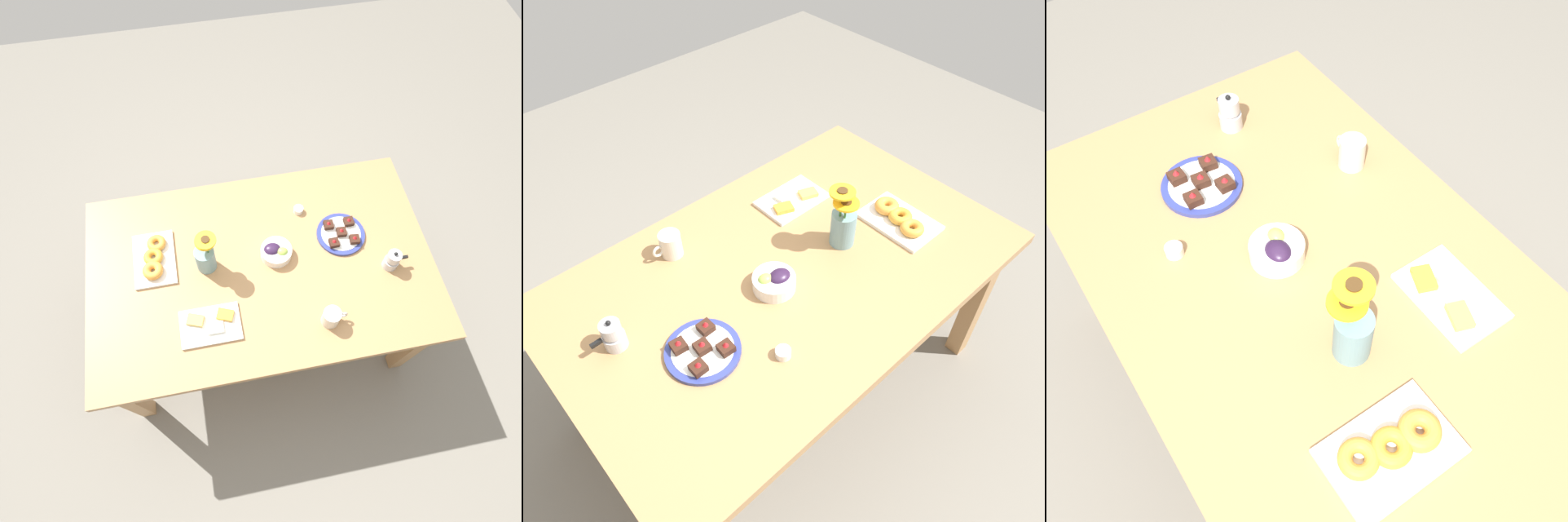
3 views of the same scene
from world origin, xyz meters
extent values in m
plane|color=slate|center=(0.00, 0.00, 0.00)|extent=(6.00, 6.00, 0.00)
cube|color=#A87A4C|center=(0.00, 0.00, 0.72)|extent=(1.60, 1.00, 0.04)
cube|color=#A87A4C|center=(-0.72, -0.42, 0.35)|extent=(0.07, 0.07, 0.70)
cube|color=#A87A4C|center=(0.72, -0.42, 0.35)|extent=(0.07, 0.07, 0.70)
cube|color=#A87A4C|center=(-0.72, 0.42, 0.35)|extent=(0.07, 0.07, 0.70)
cube|color=#A87A4C|center=(0.72, 0.42, 0.35)|extent=(0.07, 0.07, 0.70)
cylinder|color=beige|center=(0.24, -0.32, 0.79)|extent=(0.08, 0.08, 0.09)
cylinder|color=brown|center=(0.24, -0.32, 0.83)|extent=(0.07, 0.07, 0.00)
torus|color=beige|center=(0.29, -0.32, 0.79)|extent=(0.05, 0.01, 0.05)
cylinder|color=white|center=(0.08, 0.04, 0.77)|extent=(0.14, 0.14, 0.05)
ellipsoid|color=#2D1938|center=(0.06, 0.05, 0.79)|extent=(0.08, 0.07, 0.04)
ellipsoid|color=#9EC14C|center=(0.11, 0.02, 0.79)|extent=(0.05, 0.04, 0.04)
cube|color=white|center=(-0.27, -0.25, 0.75)|extent=(0.26, 0.17, 0.01)
cube|color=#EFB74C|center=(-0.33, -0.22, 0.76)|extent=(0.08, 0.07, 0.02)
cube|color=white|center=(-0.25, -0.27, 0.76)|extent=(0.07, 0.05, 0.02)
cube|color=orange|center=(-0.20, -0.22, 0.76)|extent=(0.08, 0.07, 0.02)
cube|color=white|center=(-0.48, 0.12, 0.75)|extent=(0.19, 0.28, 0.01)
torus|color=orange|center=(-0.49, 0.05, 0.77)|extent=(0.13, 0.13, 0.04)
torus|color=gold|center=(-0.48, 0.12, 0.77)|extent=(0.10, 0.10, 0.03)
torus|color=gold|center=(-0.46, 0.19, 0.77)|extent=(0.09, 0.09, 0.03)
cylinder|color=white|center=(0.24, 0.26, 0.75)|extent=(0.05, 0.05, 0.03)
cylinder|color=#C68923|center=(0.24, 0.26, 0.76)|extent=(0.04, 0.04, 0.01)
cylinder|color=navy|center=(0.41, 0.09, 0.75)|extent=(0.23, 0.23, 0.01)
cylinder|color=white|center=(0.41, 0.09, 0.75)|extent=(0.19, 0.19, 0.01)
cube|color=#381E14|center=(0.36, 0.14, 0.77)|extent=(0.05, 0.05, 0.02)
cone|color=red|center=(0.36, 0.14, 0.79)|extent=(0.02, 0.02, 0.01)
cube|color=#381E14|center=(0.46, 0.14, 0.77)|extent=(0.04, 0.04, 0.02)
cone|color=red|center=(0.46, 0.14, 0.79)|extent=(0.02, 0.02, 0.01)
cube|color=#381E14|center=(0.36, 0.04, 0.77)|extent=(0.04, 0.04, 0.02)
cone|color=red|center=(0.36, 0.04, 0.79)|extent=(0.02, 0.02, 0.01)
cube|color=#381E14|center=(0.46, 0.04, 0.77)|extent=(0.05, 0.05, 0.02)
cone|color=red|center=(0.46, 0.04, 0.79)|extent=(0.02, 0.02, 0.01)
cube|color=#381E14|center=(0.41, 0.09, 0.77)|extent=(0.05, 0.05, 0.02)
cone|color=red|center=(0.41, 0.09, 0.79)|extent=(0.02, 0.02, 0.01)
cylinder|color=#6B939E|center=(-0.24, 0.04, 0.81)|extent=(0.09, 0.09, 0.14)
cylinder|color=#3D702D|center=(-0.22, 0.04, 0.93)|extent=(0.01, 0.01, 0.10)
cylinder|color=yellow|center=(-0.22, 0.04, 0.98)|extent=(0.09, 0.09, 0.01)
cylinder|color=#472D14|center=(-0.22, 0.04, 0.99)|extent=(0.04, 0.04, 0.01)
cylinder|color=#3D702D|center=(-0.23, 0.06, 0.91)|extent=(0.01, 0.01, 0.06)
cylinder|color=yellow|center=(-0.23, 0.06, 0.94)|extent=(0.09, 0.09, 0.01)
cylinder|color=#472D14|center=(-0.23, 0.06, 0.95)|extent=(0.04, 0.04, 0.01)
cylinder|color=#B7B7BC|center=(0.58, -0.11, 0.77)|extent=(0.07, 0.07, 0.05)
cylinder|color=#B7B7BC|center=(0.58, -0.11, 0.79)|extent=(0.05, 0.05, 0.01)
cylinder|color=#B7B7BC|center=(0.58, -0.11, 0.82)|extent=(0.06, 0.06, 0.04)
sphere|color=black|center=(0.58, -0.11, 0.85)|extent=(0.02, 0.02, 0.02)
cube|color=black|center=(0.64, -0.11, 0.80)|extent=(0.04, 0.01, 0.01)
camera|label=1|loc=(-0.16, -0.82, 2.43)|focal=28.00mm
camera|label=2|loc=(0.80, 0.87, 2.04)|focal=35.00mm
camera|label=3|loc=(-0.71, 0.48, 1.96)|focal=40.00mm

